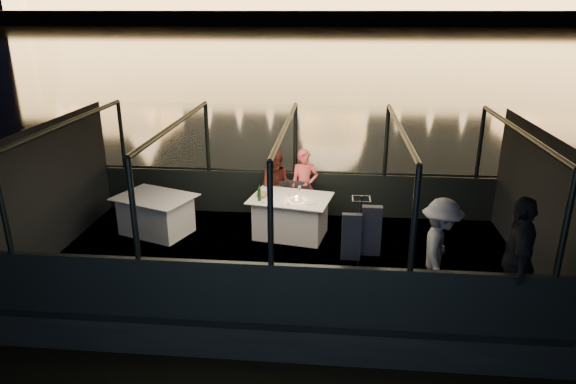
# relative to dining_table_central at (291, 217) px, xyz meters

# --- Properties ---
(river_water) EXTENTS (500.00, 500.00, 0.00)m
(river_water) POSITION_rel_dining_table_central_xyz_m (-0.00, 79.11, -0.89)
(river_water) COLOR black
(river_water) RESTS_ON ground
(boat_hull) EXTENTS (8.60, 4.40, 1.00)m
(boat_hull) POSITION_rel_dining_table_central_xyz_m (-0.00, -0.89, -0.89)
(boat_hull) COLOR black
(boat_hull) RESTS_ON river_water
(boat_deck) EXTENTS (8.00, 4.00, 0.04)m
(boat_deck) POSITION_rel_dining_table_central_xyz_m (-0.00, -0.89, -0.41)
(boat_deck) COLOR black
(boat_deck) RESTS_ON boat_hull
(gunwale_port) EXTENTS (8.00, 0.08, 0.90)m
(gunwale_port) POSITION_rel_dining_table_central_xyz_m (-0.00, 1.11, 0.06)
(gunwale_port) COLOR black
(gunwale_port) RESTS_ON boat_deck
(gunwale_starboard) EXTENTS (8.00, 0.08, 0.90)m
(gunwale_starboard) POSITION_rel_dining_table_central_xyz_m (-0.00, -2.89, 0.06)
(gunwale_starboard) COLOR black
(gunwale_starboard) RESTS_ON boat_deck
(cabin_glass_port) EXTENTS (8.00, 0.02, 1.40)m
(cabin_glass_port) POSITION_rel_dining_table_central_xyz_m (-0.00, 1.11, 1.21)
(cabin_glass_port) COLOR #99B2B2
(cabin_glass_port) RESTS_ON gunwale_port
(cabin_glass_starboard) EXTENTS (8.00, 0.02, 1.40)m
(cabin_glass_starboard) POSITION_rel_dining_table_central_xyz_m (-0.00, -2.89, 1.21)
(cabin_glass_starboard) COLOR #99B2B2
(cabin_glass_starboard) RESTS_ON gunwale_starboard
(cabin_roof_glass) EXTENTS (8.00, 4.00, 0.02)m
(cabin_roof_glass) POSITION_rel_dining_table_central_xyz_m (-0.00, -0.89, 1.91)
(cabin_roof_glass) COLOR #99B2B2
(cabin_roof_glass) RESTS_ON boat_deck
(end_wall_fore) EXTENTS (0.02, 4.00, 2.30)m
(end_wall_fore) POSITION_rel_dining_table_central_xyz_m (-4.00, -0.89, 0.76)
(end_wall_fore) COLOR black
(end_wall_fore) RESTS_ON boat_deck
(end_wall_aft) EXTENTS (0.02, 4.00, 2.30)m
(end_wall_aft) POSITION_rel_dining_table_central_xyz_m (4.00, -0.89, 0.76)
(end_wall_aft) COLOR black
(end_wall_aft) RESTS_ON boat_deck
(canopy_ribs) EXTENTS (8.00, 4.00, 2.30)m
(canopy_ribs) POSITION_rel_dining_table_central_xyz_m (-0.00, -0.89, 0.76)
(canopy_ribs) COLOR black
(canopy_ribs) RESTS_ON boat_deck
(embankment) EXTENTS (400.00, 140.00, 6.00)m
(embankment) POSITION_rel_dining_table_central_xyz_m (-0.00, 209.11, 0.11)
(embankment) COLOR #423D33
(embankment) RESTS_ON ground
(dining_table_central) EXTENTS (1.62, 1.30, 0.77)m
(dining_table_central) POSITION_rel_dining_table_central_xyz_m (0.00, 0.00, 0.00)
(dining_table_central) COLOR silver
(dining_table_central) RESTS_ON boat_deck
(dining_table_aft) EXTENTS (1.67, 1.44, 0.74)m
(dining_table_aft) POSITION_rel_dining_table_central_xyz_m (-2.56, -0.11, 0.00)
(dining_table_aft) COLOR silver
(dining_table_aft) RESTS_ON boat_deck
(chair_port_left) EXTENTS (0.42, 0.42, 0.83)m
(chair_port_left) POSITION_rel_dining_table_central_xyz_m (-0.15, 0.59, 0.06)
(chair_port_left) COLOR black
(chair_port_left) RESTS_ON boat_deck
(chair_port_right) EXTENTS (0.50, 0.50, 0.87)m
(chair_port_right) POSITION_rel_dining_table_central_xyz_m (0.11, 0.45, 0.06)
(chair_port_right) COLOR black
(chair_port_right) RESTS_ON boat_deck
(coat_stand) EXTENTS (0.53, 0.46, 1.71)m
(coat_stand) POSITION_rel_dining_table_central_xyz_m (1.16, -2.39, 0.51)
(coat_stand) COLOR black
(coat_stand) RESTS_ON boat_deck
(person_woman_coral) EXTENTS (0.59, 0.44, 1.50)m
(person_woman_coral) POSITION_rel_dining_table_central_xyz_m (0.21, 0.72, 0.36)
(person_woman_coral) COLOR #D64D4E
(person_woman_coral) RESTS_ON boat_deck
(person_man_maroon) EXTENTS (0.72, 0.57, 1.45)m
(person_man_maroon) POSITION_rel_dining_table_central_xyz_m (-0.33, 0.72, 0.36)
(person_man_maroon) COLOR #421812
(person_man_maroon) RESTS_ON boat_deck
(passenger_stripe) EXTENTS (0.78, 1.12, 1.58)m
(passenger_stripe) POSITION_rel_dining_table_central_xyz_m (2.33, -2.05, 0.47)
(passenger_stripe) COLOR silver
(passenger_stripe) RESTS_ON boat_deck
(passenger_dark) EXTENTS (0.71, 1.16, 1.83)m
(passenger_dark) POSITION_rel_dining_table_central_xyz_m (3.23, -2.53, 0.47)
(passenger_dark) COLOR black
(passenger_dark) RESTS_ON boat_deck
(wine_bottle) EXTENTS (0.07, 0.07, 0.29)m
(wine_bottle) POSITION_rel_dining_table_central_xyz_m (-0.55, -0.20, 0.53)
(wine_bottle) COLOR #143714
(wine_bottle) RESTS_ON dining_table_central
(bread_basket) EXTENTS (0.22, 0.22, 0.08)m
(bread_basket) POSITION_rel_dining_table_central_xyz_m (-0.53, -0.01, 0.42)
(bread_basket) COLOR brown
(bread_basket) RESTS_ON dining_table_central
(amber_candle) EXTENTS (0.06, 0.06, 0.08)m
(amber_candle) POSITION_rel_dining_table_central_xyz_m (0.12, -0.13, 0.42)
(amber_candle) COLOR #FF963F
(amber_candle) RESTS_ON dining_table_central
(plate_near) EXTENTS (0.24, 0.24, 0.01)m
(plate_near) POSITION_rel_dining_table_central_xyz_m (0.37, -0.24, 0.39)
(plate_near) COLOR silver
(plate_near) RESTS_ON dining_table_central
(plate_far) EXTENTS (0.28, 0.28, 0.02)m
(plate_far) POSITION_rel_dining_table_central_xyz_m (-0.41, 0.03, 0.39)
(plate_far) COLOR silver
(plate_far) RESTS_ON dining_table_central
(wine_glass_white) EXTENTS (0.07, 0.07, 0.19)m
(wine_glass_white) POSITION_rel_dining_table_central_xyz_m (-0.48, -0.32, 0.48)
(wine_glass_white) COLOR silver
(wine_glass_white) RESTS_ON dining_table_central
(wine_glass_red) EXTENTS (0.08, 0.08, 0.21)m
(wine_glass_red) POSITION_rel_dining_table_central_xyz_m (0.16, 0.06, 0.48)
(wine_glass_red) COLOR silver
(wine_glass_red) RESTS_ON dining_table_central
(wine_glass_empty) EXTENTS (0.09, 0.09, 0.20)m
(wine_glass_empty) POSITION_rel_dining_table_central_xyz_m (-0.01, -0.34, 0.48)
(wine_glass_empty) COLOR silver
(wine_glass_empty) RESTS_ON dining_table_central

